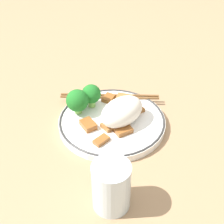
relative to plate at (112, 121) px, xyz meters
The scene contains 14 objects.
ground_plane 0.01m from the plate, ahead, with size 3.00×3.00×0.00m, color #9E7A56.
plate is the anchor object (origin of this frame).
rice_mound 0.04m from the plate, 65.85° to the right, with size 0.11×0.07×0.06m.
broccoli_back_left 0.08m from the plate, 88.96° to the left, with size 0.04×0.04×0.06m.
broccoli_back_center 0.09m from the plate, 118.38° to the left, with size 0.05×0.05×0.06m.
meat_near_front 0.06m from the plate, 163.35° to the left, with size 0.03×0.04×0.01m.
meat_near_left 0.08m from the plate, 24.21° to the left, with size 0.04×0.04×0.01m.
meat_near_right 0.05m from the plate, 105.07° to the right, with size 0.04×0.04×0.01m.
meat_near_back 0.06m from the plate, 13.51° to the right, with size 0.03×0.04×0.01m.
meat_on_rice_edge 0.03m from the plate, 149.58° to the right, with size 0.03×0.03×0.01m.
meat_mid_left 0.07m from the plate, 52.51° to the left, with size 0.04×0.03×0.01m.
meat_mid_right 0.08m from the plate, 150.24° to the right, with size 0.03×0.02×0.01m.
chopsticks 0.08m from the plate, 50.04° to the left, with size 0.18×0.18×0.01m.
drinking_glass 0.21m from the plate, 134.08° to the right, with size 0.06×0.06×0.09m.
Camera 1 is at (-0.37, -0.38, 0.45)m, focal length 50.00 mm.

